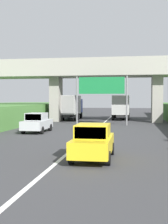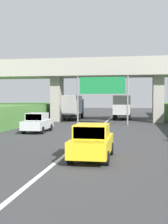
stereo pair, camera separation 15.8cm
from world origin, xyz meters
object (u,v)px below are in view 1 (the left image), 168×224
at_px(overhead_highway_sign, 102,89).
at_px(car_silver, 37,123).
at_px(truck_blue, 71,106).
at_px(truck_green, 121,106).
at_px(car_yellow, 93,142).

bearing_deg(overhead_highway_sign, car_silver, -119.65).
distance_m(overhead_highway_sign, truck_blue, 10.00).
height_order(truck_green, car_silver, truck_green).
xyz_separation_m(overhead_highway_sign, truck_green, (1.90, 9.69, -2.17)).
distance_m(truck_green, car_yellow, 29.11).
bearing_deg(truck_blue, car_yellow, -76.21).
xyz_separation_m(truck_green, car_silver, (-6.74, -18.21, -1.08)).
bearing_deg(truck_blue, truck_green, 11.57).
relative_size(truck_green, truck_blue, 1.00).
bearing_deg(car_yellow, truck_green, 89.32).
bearing_deg(overhead_highway_sign, car_yellow, -85.43).
bearing_deg(car_yellow, overhead_highway_sign, 94.57).
bearing_deg(truck_green, car_yellow, -90.68).
bearing_deg(car_silver, overhead_highway_sign, 60.35).
bearing_deg(overhead_highway_sign, truck_blue, 122.42).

